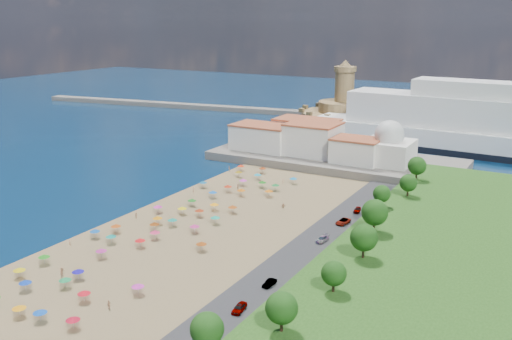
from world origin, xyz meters
The scene contains 12 objects.
ground centered at (0.00, 0.00, 0.00)m, with size 700.00×700.00×0.00m, color #071938.
terrace centered at (10.00, 73.00, 1.50)m, with size 90.00×36.00×3.00m, color #59544C.
jetty centered at (-12.00, 108.00, 1.20)m, with size 18.00×70.00×2.40m, color #59544C.
breakwater centered at (-110.00, 153.00, 1.30)m, with size 200.00×7.00×2.60m, color #59544C.
waterfront_buildings centered at (-3.05, 73.64, 7.88)m, with size 57.00×29.00×11.00m.
domed_building centered at (30.00, 71.00, 8.97)m, with size 16.00×16.00×15.00m.
fortress centered at (-12.00, 138.00, 6.68)m, with size 40.00×40.00×32.40m.
cruise_ship centered at (63.06, 115.12, 10.15)m, with size 157.59×30.06×34.26m.
beach_parasols centered at (-1.56, -10.87, 2.15)m, with size 31.93×115.27×2.20m.
beachgoers centered at (-3.78, -0.37, 1.14)m, with size 35.18×97.46×1.88m.
parked_cars centered at (36.00, -2.42, 1.37)m, with size 2.91×66.00×1.42m.
hillside_trees centered at (48.03, -7.00, 9.96)m, with size 13.21×108.31×7.44m.
Camera 1 is at (83.81, -116.35, 51.69)m, focal length 40.00 mm.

